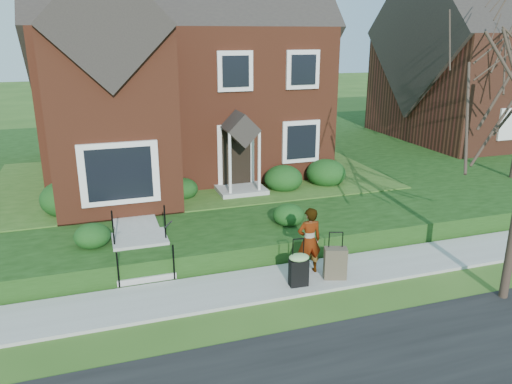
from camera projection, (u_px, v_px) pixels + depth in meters
name	position (u px, v px, depth m)	size (l,w,h in m)	color
ground	(258.00, 286.00, 11.93)	(120.00, 120.00, 0.00)	#2D5119
sidewalk	(258.00, 285.00, 11.92)	(60.00, 1.60, 0.08)	#9E9B93
terrace	(265.00, 158.00, 22.89)	(44.00, 20.00, 0.60)	black
walkway	(131.00, 207.00, 15.52)	(1.20, 6.00, 0.06)	#9E9B93
main_house	(173.00, 48.00, 18.96)	(10.40, 10.20, 9.40)	brown
neighbour_house	(490.00, 44.00, 25.07)	(9.40, 8.00, 9.20)	brown
front_steps	(142.00, 251.00, 12.71)	(1.40, 2.02, 1.50)	#9E9B93
foundation_shrubs	(207.00, 186.00, 16.06)	(10.25, 4.43, 1.12)	black
woman	(309.00, 240.00, 12.24)	(0.62, 0.41, 1.69)	#999999
suitcase_black	(299.00, 268.00, 11.68)	(0.51, 0.43, 1.17)	black
suitcase_olive	(335.00, 263.00, 12.07)	(0.61, 0.46, 1.17)	#4E4534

